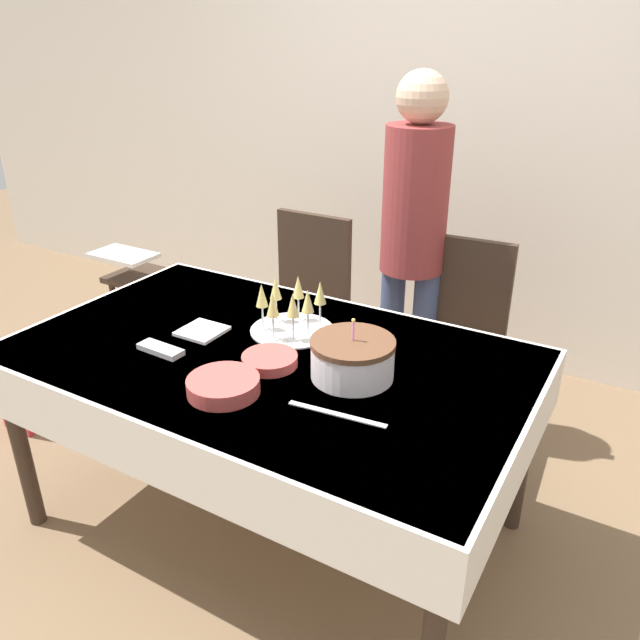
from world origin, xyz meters
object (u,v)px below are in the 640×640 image
high_chair (140,290)px  plate_stack_dessert (270,360)px  person_standing (414,228)px  birthday_cake (352,359)px  dining_chair_far_right (453,341)px  dining_chair_far_left (303,305)px  champagne_tray (291,308)px  plate_stack_main (223,386)px  gift_bag (20,398)px

high_chair → plate_stack_dessert: bearing=-28.3°
person_standing → birthday_cake: bearing=-78.5°
dining_chair_far_right → person_standing: size_ratio=0.59×
dining_chair_far_left → champagne_tray: size_ratio=3.12×
plate_stack_main → plate_stack_dessert: 0.21m
dining_chair_far_left → high_chair: size_ratio=1.34×
dining_chair_far_left → dining_chair_far_right: same height
champagne_tray → high_chair: size_ratio=0.43×
dining_chair_far_left → birthday_cake: same height
dining_chair_far_right → high_chair: 1.69m
birthday_cake → dining_chair_far_left: bearing=130.0°
plate_stack_main → person_standing: bearing=85.2°
gift_bag → champagne_tray: bearing=10.2°
dining_chair_far_left → plate_stack_dessert: dining_chair_far_left is taller
dining_chair_far_left → high_chair: 0.93m
dining_chair_far_left → gift_bag: bearing=-137.9°
champagne_tray → plate_stack_dessert: champagne_tray is taller
dining_chair_far_left → dining_chair_far_right: bearing=-0.0°
dining_chair_far_left → high_chair: dining_chair_far_left is taller
champagne_tray → plate_stack_dessert: (0.08, -0.25, -0.07)m
gift_bag → plate_stack_main: bearing=-8.5°
birthday_cake → high_chair: size_ratio=0.37×
dining_chair_far_left → plate_stack_dessert: 1.05m
champagne_tray → dining_chair_far_right: bearing=58.9°
birthday_cake → high_chair: bearing=157.8°
plate_stack_main → plate_stack_dessert: bearing=84.0°
plate_stack_main → dining_chair_far_right: bearing=73.0°
champagne_tray → person_standing: person_standing is taller
champagne_tray → dining_chair_far_left: bearing=118.8°
dining_chair_far_right → high_chair: dining_chair_far_right is taller
high_chair → gift_bag: high_chair is taller
plate_stack_dessert → person_standing: size_ratio=0.11×
dining_chair_far_left → dining_chair_far_right: size_ratio=1.00×
dining_chair_far_right → champagne_tray: bearing=-121.1°
dining_chair_far_right → birthday_cake: size_ratio=3.58×
plate_stack_dessert → plate_stack_main: bearing=-96.0°
champagne_tray → person_standing: 0.77m
plate_stack_main → gift_bag: (-1.44, 0.22, -0.61)m
dining_chair_far_right → plate_stack_dessert: bearing=-109.4°
champagne_tray → high_chair: champagne_tray is taller
dining_chair_far_left → person_standing: (0.52, 0.07, 0.45)m
champagne_tray → birthday_cake: bearing=-27.8°
high_chair → person_standing: bearing=10.4°
dining_chair_far_left → dining_chair_far_right: (0.77, -0.00, 0.00)m
person_standing → gift_bag: (-1.54, -0.99, -0.81)m
champagne_tray → plate_stack_dessert: 0.27m
dining_chair_far_left → gift_bag: dining_chair_far_left is taller
plate_stack_dessert → person_standing: bearing=85.5°
birthday_cake → high_chair: (-1.62, 0.66, -0.33)m
plate_stack_dessert → high_chair: 1.57m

